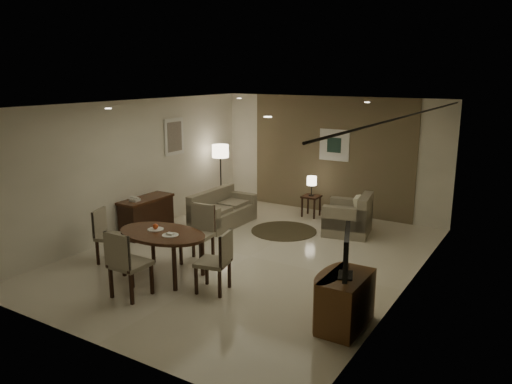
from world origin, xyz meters
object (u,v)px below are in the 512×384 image
Objects in this scene: chair_left at (112,236)px; floor_lamp at (221,177)px; chair_near at (131,263)px; chair_right at (213,262)px; armchair at (348,214)px; side_table at (311,206)px; dining_table at (163,254)px; sofa at (223,208)px; tv_cabinet at (346,302)px; console_desk at (147,216)px; chair_far at (197,235)px.

floor_lamp is (-0.44, 3.85, 0.31)m from chair_left.
chair_near reaches higher than chair_right.
armchair is 1.40m from side_table.
dining_table is 2.91m from sofa.
floor_lamp reaches higher than chair_left.
chair_left is at bearing 172.30° from sofa.
floor_lamp reaches higher than side_table.
chair_left is at bearing 179.45° from tv_cabinet.
console_desk is at bearing 144.16° from sofa.
console_desk is 2.48× the size of side_table.
floor_lamp is at bearing -69.61° from chair_near.
tv_cabinet is 0.58× the size of dining_table.
tv_cabinet is 4.30m from chair_left.
console_desk reaches higher than tv_cabinet.
tv_cabinet is 5.11m from side_table.
floor_lamp reaches higher than tv_cabinet.
chair_far is 1.08× the size of armchair.
chair_far reaches higher than console_desk.
sofa is (-0.91, 2.06, -0.13)m from chair_far.
chair_left is 4.64m from armchair.
chair_far reaches higher than sofa.
chair_far is 2.06× the size of side_table.
floor_lamp is at bearing 37.18° from sofa.
dining_table is at bearing -39.90° from console_desk.
dining_table is at bearing -104.93° from chair_far.
chair_near is at bearing -95.99° from chair_far.
chair_near is at bearing -81.77° from dining_table.
side_table is (-2.59, 4.41, -0.11)m from tv_cabinet.
dining_table is 1.66× the size of chair_right.
dining_table is at bearing -36.07° from armchair.
console_desk is 4.10m from armchair.
tv_cabinet is at bearing -110.84° from chair_left.
chair_near is 1.52m from chair_left.
chair_near is at bearing -165.50° from tv_cabinet.
chair_far is at bearing 165.67° from tv_cabinet.
chair_left reaches higher than console_desk.
tv_cabinet is 3.13m from chair_far.
chair_near reaches higher than chair_far.
dining_table reaches higher than tv_cabinet.
chair_left is at bearing -83.52° from floor_lamp.
floor_lamp is (-1.60, 3.85, 0.41)m from dining_table.
side_table is at bearing -132.96° from armchair.
chair_far is 1.06× the size of chair_right.
sofa is at bearing 107.54° from chair_far.
side_table is at bearing 82.77° from dining_table.
dining_table is at bearing -81.56° from chair_near.
chair_right reaches higher than side_table.
sofa is at bearing 54.31° from console_desk.
floor_lamp reaches higher than chair_right.
console_desk is 3.17m from chair_right.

